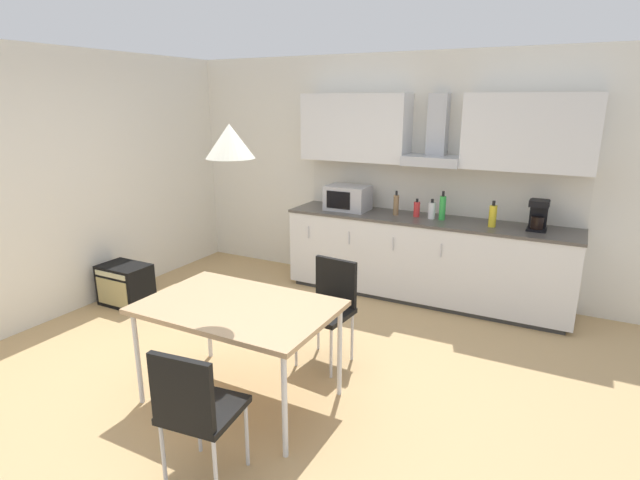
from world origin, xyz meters
TOP-DOWN VIEW (x-y plane):
  - ground_plane at (0.00, 0.00)m, footprint 7.28×7.65m
  - wall_back at (0.00, 2.60)m, footprint 5.82×0.10m
  - wall_left at (-2.48, 0.00)m, footprint 0.10×6.12m
  - kitchen_counter at (0.71, 2.24)m, footprint 3.08×0.65m
  - backsplash_tile at (0.71, 2.54)m, footprint 3.06×0.02m
  - upper_wall_cabinets at (0.71, 2.38)m, footprint 3.06×0.40m
  - microwave at (-0.22, 2.24)m, footprint 0.48×0.35m
  - coffee_maker at (1.80, 2.27)m, footprint 0.18×0.19m
  - bottle_yellow at (1.39, 2.19)m, footprint 0.07×0.07m
  - bottle_red at (0.59, 2.27)m, footprint 0.07×0.07m
  - bottle_green at (0.87, 2.26)m, footprint 0.07×0.07m
  - bottle_brown at (0.36, 2.24)m, footprint 0.06×0.06m
  - bottle_white at (0.76, 2.26)m, footprint 0.08×0.08m
  - dining_table at (0.10, -0.29)m, footprint 1.35×0.89m
  - chair_near_right at (0.41, -1.11)m, footprint 0.44×0.44m
  - chair_far_right at (0.41, 0.54)m, footprint 0.43×0.43m
  - guitar_amp at (-2.08, 0.58)m, footprint 0.52×0.37m
  - pendant_lamp at (0.10, -0.29)m, footprint 0.32×0.32m

SIDE VIEW (x-z plane):
  - ground_plane at x=0.00m, z-range -0.02..0.00m
  - guitar_amp at x=-2.08m, z-range 0.00..0.44m
  - kitchen_counter at x=0.71m, z-range 0.00..0.92m
  - chair_near_right at x=0.41m, z-range 0.10..0.97m
  - chair_far_right at x=0.41m, z-range 0.10..0.97m
  - dining_table at x=0.10m, z-range 0.33..1.08m
  - bottle_red at x=0.59m, z-range 0.90..1.09m
  - bottle_white at x=0.76m, z-range 0.90..1.11m
  - bottle_yellow at x=1.39m, z-range 0.89..1.16m
  - bottle_brown at x=0.36m, z-range 0.89..1.16m
  - bottle_green at x=0.87m, z-range 0.89..1.20m
  - microwave at x=-0.22m, z-range 0.91..1.19m
  - coffee_maker at x=1.80m, z-range 0.91..1.21m
  - backsplash_tile at x=0.71m, z-range 0.91..1.43m
  - wall_back at x=0.00m, z-range 0.00..2.64m
  - wall_left at x=-2.48m, z-range 0.00..2.64m
  - upper_wall_cabinets at x=0.71m, z-range 1.46..2.19m
  - pendant_lamp at x=0.10m, z-range 1.77..1.99m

